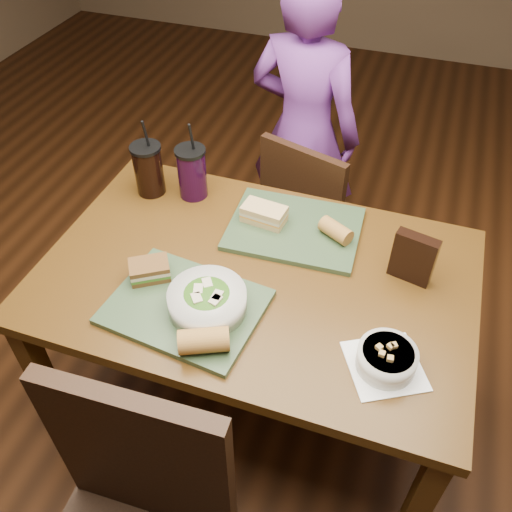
{
  "coord_description": "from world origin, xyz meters",
  "views": [
    {
      "loc": [
        0.37,
        -1.08,
        1.92
      ],
      "look_at": [
        0.0,
        0.0,
        0.82
      ],
      "focal_mm": 38.0,
      "sensor_mm": 36.0,
      "label": 1
    }
  ],
  "objects_px": {
    "dining_table": "(256,293)",
    "baguette_near": "(204,341)",
    "tray_far": "(294,229)",
    "chip_bag": "(413,258)",
    "salad_bowl": "(207,300)",
    "sandwich_near": "(150,270)",
    "sandwich_far": "(264,214)",
    "chair_far": "(304,214)",
    "baguette_far": "(336,231)",
    "soup_bowl": "(387,358)",
    "tray_near": "(185,307)",
    "cup_cola": "(149,169)",
    "diner": "(304,133)",
    "cup_berry": "(192,172)"
  },
  "relations": [
    {
      "from": "chair_far",
      "to": "baguette_far",
      "type": "distance_m",
      "value": 0.58
    },
    {
      "from": "tray_far",
      "to": "baguette_far",
      "type": "bearing_deg",
      "value": -2.67
    },
    {
      "from": "salad_bowl",
      "to": "chip_bag",
      "type": "distance_m",
      "value": 0.61
    },
    {
      "from": "tray_near",
      "to": "sandwich_far",
      "type": "height_order",
      "value": "sandwich_far"
    },
    {
      "from": "sandwich_far",
      "to": "cup_cola",
      "type": "xyz_separation_m",
      "value": [
        -0.44,
        0.05,
        0.05
      ]
    },
    {
      "from": "tray_far",
      "to": "chip_bag",
      "type": "height_order",
      "value": "chip_bag"
    },
    {
      "from": "salad_bowl",
      "to": "sandwich_far",
      "type": "xyz_separation_m",
      "value": [
        0.03,
        0.41,
        -0.01
      ]
    },
    {
      "from": "baguette_near",
      "to": "soup_bowl",
      "type": "bearing_deg",
      "value": 13.62
    },
    {
      "from": "baguette_far",
      "to": "salad_bowl",
      "type": "bearing_deg",
      "value": -123.23
    },
    {
      "from": "tray_near",
      "to": "salad_bowl",
      "type": "xyz_separation_m",
      "value": [
        0.07,
        0.01,
        0.05
      ]
    },
    {
      "from": "chair_far",
      "to": "tray_far",
      "type": "bearing_deg",
      "value": -81.26
    },
    {
      "from": "cup_berry",
      "to": "cup_cola",
      "type": "bearing_deg",
      "value": -167.97
    },
    {
      "from": "sandwich_near",
      "to": "chip_bag",
      "type": "bearing_deg",
      "value": 20.01
    },
    {
      "from": "tray_near",
      "to": "sandwich_near",
      "type": "relative_size",
      "value": 3.04
    },
    {
      "from": "dining_table",
      "to": "sandwich_far",
      "type": "relative_size",
      "value": 8.72
    },
    {
      "from": "salad_bowl",
      "to": "sandwich_far",
      "type": "relative_size",
      "value": 1.46
    },
    {
      "from": "salad_bowl",
      "to": "sandwich_near",
      "type": "xyz_separation_m",
      "value": [
        -0.21,
        0.06,
        -0.01
      ]
    },
    {
      "from": "tray_far",
      "to": "sandwich_far",
      "type": "relative_size",
      "value": 2.82
    },
    {
      "from": "tray_far",
      "to": "diner",
      "type": "bearing_deg",
      "value": 102.53
    },
    {
      "from": "diner",
      "to": "baguette_far",
      "type": "distance_m",
      "value": 0.77
    },
    {
      "from": "tray_far",
      "to": "chip_bag",
      "type": "xyz_separation_m",
      "value": [
        0.38,
        -0.09,
        0.07
      ]
    },
    {
      "from": "soup_bowl",
      "to": "diner",
      "type": "bearing_deg",
      "value": 114.74
    },
    {
      "from": "tray_near",
      "to": "soup_bowl",
      "type": "xyz_separation_m",
      "value": [
        0.56,
        -0.01,
        0.03
      ]
    },
    {
      "from": "sandwich_far",
      "to": "cup_berry",
      "type": "xyz_separation_m",
      "value": [
        -0.29,
        0.08,
        0.05
      ]
    },
    {
      "from": "tray_near",
      "to": "soup_bowl",
      "type": "height_order",
      "value": "soup_bowl"
    },
    {
      "from": "tray_near",
      "to": "cup_berry",
      "type": "height_order",
      "value": "cup_berry"
    },
    {
      "from": "tray_near",
      "to": "cup_cola",
      "type": "xyz_separation_m",
      "value": [
        -0.34,
        0.47,
        0.09
      ]
    },
    {
      "from": "tray_near",
      "to": "baguette_far",
      "type": "bearing_deg",
      "value": 51.33
    },
    {
      "from": "chair_far",
      "to": "salad_bowl",
      "type": "distance_m",
      "value": 0.91
    },
    {
      "from": "tray_near",
      "to": "baguette_near",
      "type": "bearing_deg",
      "value": -47.52
    },
    {
      "from": "sandwich_near",
      "to": "cup_berry",
      "type": "xyz_separation_m",
      "value": [
        -0.05,
        0.43,
        0.05
      ]
    },
    {
      "from": "tray_near",
      "to": "chip_bag",
      "type": "xyz_separation_m",
      "value": [
        0.58,
        0.33,
        0.07
      ]
    },
    {
      "from": "chair_far",
      "to": "baguette_near",
      "type": "relative_size",
      "value": 6.42
    },
    {
      "from": "tray_far",
      "to": "sandwich_far",
      "type": "distance_m",
      "value": 0.11
    },
    {
      "from": "sandwich_far",
      "to": "chair_far",
      "type": "bearing_deg",
      "value": 84.99
    },
    {
      "from": "soup_bowl",
      "to": "sandwich_far",
      "type": "distance_m",
      "value": 0.64
    },
    {
      "from": "sandwich_near",
      "to": "baguette_near",
      "type": "distance_m",
      "value": 0.32
    },
    {
      "from": "tray_far",
      "to": "salad_bowl",
      "type": "xyz_separation_m",
      "value": [
        -0.13,
        -0.41,
        0.05
      ]
    },
    {
      "from": "soup_bowl",
      "to": "sandwich_near",
      "type": "relative_size",
      "value": 1.82
    },
    {
      "from": "diner",
      "to": "dining_table",
      "type": "bearing_deg",
      "value": 105.51
    },
    {
      "from": "soup_bowl",
      "to": "baguette_far",
      "type": "xyz_separation_m",
      "value": [
        -0.23,
        0.43,
        0.01
      ]
    },
    {
      "from": "baguette_far",
      "to": "cup_berry",
      "type": "relative_size",
      "value": 0.37
    },
    {
      "from": "dining_table",
      "to": "baguette_near",
      "type": "distance_m",
      "value": 0.35
    },
    {
      "from": "tray_near",
      "to": "sandwich_near",
      "type": "xyz_separation_m",
      "value": [
        -0.14,
        0.07,
        0.04
      ]
    },
    {
      "from": "tray_far",
      "to": "soup_bowl",
      "type": "xyz_separation_m",
      "value": [
        0.37,
        -0.43,
        0.03
      ]
    },
    {
      "from": "dining_table",
      "to": "chair_far",
      "type": "relative_size",
      "value": 1.55
    },
    {
      "from": "chair_far",
      "to": "cup_berry",
      "type": "height_order",
      "value": "cup_berry"
    },
    {
      "from": "cup_berry",
      "to": "dining_table",
      "type": "bearing_deg",
      "value": -41.55
    },
    {
      "from": "cup_cola",
      "to": "baguette_far",
      "type": "bearing_deg",
      "value": -4.08
    },
    {
      "from": "sandwich_near",
      "to": "baguette_far",
      "type": "bearing_deg",
      "value": 36.27
    }
  ]
}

